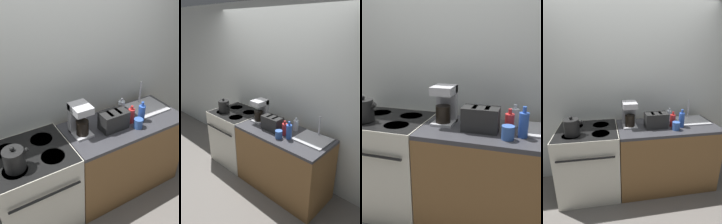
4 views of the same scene
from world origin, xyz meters
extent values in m
plane|color=slate|center=(0.00, 0.00, 0.00)|extent=(12.00, 12.00, 0.00)
cube|color=silver|center=(0.00, 0.73, 1.30)|extent=(8.00, 0.05, 2.60)
cube|color=silver|center=(-0.58, 0.34, 0.46)|extent=(0.76, 0.68, 0.91)
cube|color=black|center=(-0.58, 0.34, 0.90)|extent=(0.75, 0.67, 0.02)
cylinder|color=black|center=(-0.75, 0.20, 0.91)|extent=(0.22, 0.22, 0.01)
cylinder|color=black|center=(-0.41, 0.20, 0.91)|extent=(0.22, 0.22, 0.01)
cylinder|color=black|center=(-0.75, 0.48, 0.91)|extent=(0.22, 0.22, 0.01)
cylinder|color=black|center=(-0.41, 0.48, 0.91)|extent=(0.22, 0.22, 0.01)
cylinder|color=black|center=(-0.58, -0.03, 0.71)|extent=(0.65, 0.02, 0.02)
cube|color=brown|center=(0.47, 0.31, 0.44)|extent=(1.33, 0.62, 0.88)
cube|color=#38383D|center=(0.47, 0.31, 0.89)|extent=(1.33, 0.62, 0.04)
cylinder|color=black|center=(-0.74, 0.21, 1.01)|extent=(0.18, 0.18, 0.19)
sphere|color=black|center=(-0.74, 0.21, 1.12)|extent=(0.04, 0.04, 0.04)
cylinder|color=black|center=(-0.65, 0.21, 1.05)|extent=(0.10, 0.04, 0.09)
cube|color=black|center=(0.30, 0.27, 1.01)|extent=(0.29, 0.17, 0.19)
cube|color=black|center=(0.25, 0.27, 1.10)|extent=(0.03, 0.12, 0.01)
cube|color=black|center=(0.35, 0.27, 1.10)|extent=(0.03, 0.12, 0.01)
cube|color=#B7B7BC|center=(-0.03, 0.36, 0.92)|extent=(0.18, 0.22, 0.02)
cube|color=#B7B7BC|center=(-0.03, 0.44, 1.08)|extent=(0.18, 0.06, 0.33)
cube|color=#B7B7BC|center=(-0.03, 0.36, 1.21)|extent=(0.18, 0.22, 0.07)
cylinder|color=black|center=(-0.03, 0.33, 1.01)|extent=(0.13, 0.13, 0.14)
cube|color=#B7B7BC|center=(0.88, 0.41, 0.92)|extent=(0.42, 0.35, 0.01)
cylinder|color=silver|center=(0.88, 0.54, 1.05)|extent=(0.02, 0.02, 0.28)
cylinder|color=#B72828|center=(0.53, 0.27, 0.99)|extent=(0.07, 0.07, 0.16)
cylinder|color=#B72828|center=(0.53, 0.27, 1.09)|extent=(0.03, 0.03, 0.04)
cylinder|color=#2D56B7|center=(0.63, 0.23, 1.01)|extent=(0.07, 0.07, 0.19)
cylinder|color=#2D56B7|center=(0.63, 0.23, 1.13)|extent=(0.03, 0.03, 0.05)
cylinder|color=silver|center=(0.55, 0.48, 0.99)|extent=(0.07, 0.07, 0.15)
cylinder|color=silver|center=(0.55, 0.48, 1.08)|extent=(0.03, 0.03, 0.04)
cylinder|color=#3860B2|center=(0.53, 0.15, 0.96)|extent=(0.09, 0.09, 0.10)
camera|label=1|loc=(-0.98, -1.41, 2.42)|focal=40.00mm
camera|label=2|loc=(2.15, -1.72, 2.27)|focal=35.00mm
camera|label=3|loc=(0.64, -1.58, 1.61)|focal=40.00mm
camera|label=4|loc=(-0.34, -1.75, 1.82)|focal=28.00mm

